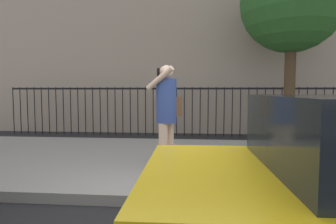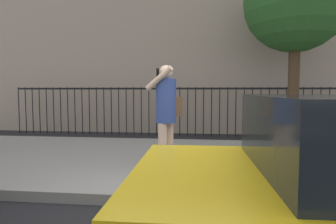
% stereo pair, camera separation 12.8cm
% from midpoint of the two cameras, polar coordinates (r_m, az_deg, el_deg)
% --- Properties ---
extents(ground_plane, '(60.00, 60.00, 0.00)m').
position_cam_midpoint_polar(ground_plane, '(3.86, 2.14, -18.46)').
color(ground_plane, black).
extents(sidewalk, '(28.00, 4.40, 0.15)m').
position_cam_midpoint_polar(sidewalk, '(5.93, 3.87, -9.57)').
color(sidewalk, gray).
rests_on(sidewalk, ground).
extents(iron_fence, '(12.03, 0.04, 1.60)m').
position_cam_midpoint_polar(iron_fence, '(9.46, 5.02, 1.38)').
color(iron_fence, black).
rests_on(iron_fence, ground).
extents(pedestrian_on_phone, '(0.58, 0.73, 1.76)m').
position_cam_midpoint_polar(pedestrian_on_phone, '(4.89, 0.50, 0.55)').
color(pedestrian_on_phone, beige).
rests_on(pedestrian_on_phone, sidewalk).
extents(street_tree_near, '(2.76, 2.76, 5.28)m').
position_cam_midpoint_polar(street_tree_near, '(9.00, 24.14, 19.20)').
color(street_tree_near, '#4C3823').
rests_on(street_tree_near, ground).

